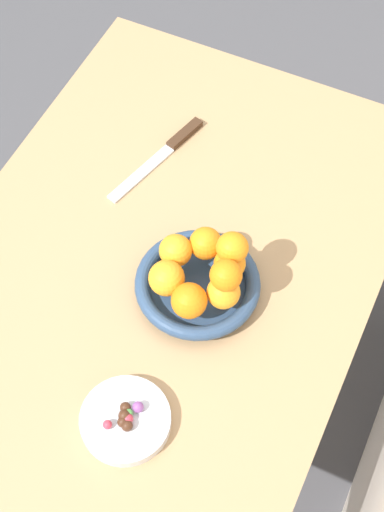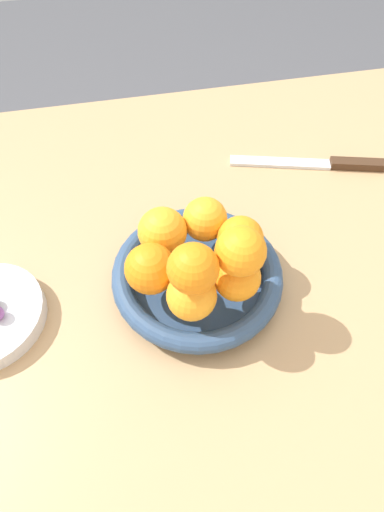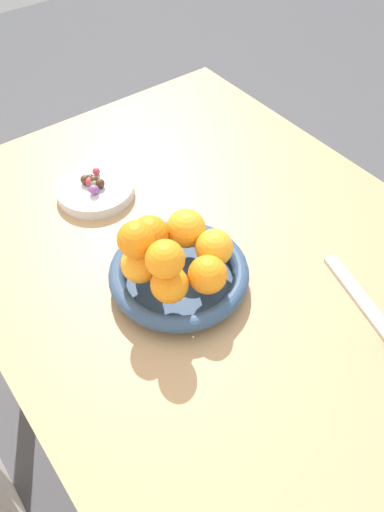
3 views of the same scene
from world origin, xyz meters
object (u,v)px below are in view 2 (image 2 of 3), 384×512
(fruit_bowl, at_px, (197,275))
(orange_2, at_px, (162,231))
(orange_4, at_px, (192,296))
(orange_5, at_px, (237,278))
(orange_0, at_px, (240,239))
(orange_1, at_px, (202,220))
(orange_3, at_px, (150,269))
(dining_table, at_px, (198,268))
(orange_7, at_px, (193,268))
(knife, at_px, (320,163))
(orange_6, at_px, (241,251))

(fruit_bowl, bearing_deg, orange_2, -48.74)
(orange_4, distance_m, orange_5, 0.06)
(orange_0, relative_size, orange_1, 1.00)
(fruit_bowl, bearing_deg, orange_3, 11.26)
(dining_table, distance_m, orange_3, 0.20)
(fruit_bowl, bearing_deg, orange_7, 72.74)
(orange_2, relative_size, orange_5, 1.12)
(dining_table, bearing_deg, knife, -155.75)
(orange_1, xyz_separation_m, orange_3, (0.08, 0.06, 0.00))
(orange_4, bearing_deg, fruit_bowl, -108.74)
(orange_1, relative_size, orange_5, 1.05)
(orange_0, bearing_deg, orange_1, -46.20)
(dining_table, xyz_separation_m, orange_6, (-0.01, 0.13, 0.21))
(orange_7, height_order, knife, orange_7)
(orange_2, xyz_separation_m, knife, (-0.29, -0.15, -0.07))
(fruit_bowl, xyz_separation_m, orange_5, (-0.04, 0.04, 0.05))
(orange_0, relative_size, orange_2, 0.93)
(orange_5, relative_size, knife, 0.22)
(orange_7, bearing_deg, orange_4, -62.45)
(fruit_bowl, distance_m, orange_0, 0.08)
(orange_0, xyz_separation_m, knife, (-0.20, -0.18, -0.06))
(orange_2, distance_m, orange_7, 0.11)
(orange_3, relative_size, orange_6, 1.12)
(orange_0, height_order, orange_1, same)
(dining_table, distance_m, fruit_bowl, 0.14)
(orange_5, xyz_separation_m, orange_6, (0.00, 0.00, 0.06))
(orange_4, bearing_deg, orange_7, 117.55)
(dining_table, bearing_deg, orange_4, 74.14)
(orange_3, distance_m, orange_4, 0.06)
(dining_table, relative_size, knife, 4.30)
(fruit_bowl, xyz_separation_m, orange_1, (-0.02, -0.05, 0.05))
(orange_6, bearing_deg, orange_4, 10.58)
(dining_table, relative_size, fruit_bowl, 4.95)
(dining_table, height_order, fruit_bowl, fruit_bowl)
(orange_1, height_order, orange_4, same)
(orange_3, distance_m, knife, 0.38)
(orange_4, height_order, orange_5, orange_4)
(orange_5, bearing_deg, dining_table, -82.71)
(fruit_bowl, distance_m, knife, 0.32)
(orange_5, bearing_deg, orange_2, -48.74)
(orange_5, bearing_deg, knife, -132.99)
(orange_4, bearing_deg, knife, -138.00)
(orange_0, relative_size, orange_3, 0.95)
(orange_6, bearing_deg, dining_table, -83.91)
(fruit_bowl, distance_m, orange_1, 0.07)
(fruit_bowl, bearing_deg, knife, -143.23)
(orange_3, xyz_separation_m, orange_4, (-0.04, 0.04, -0.00))
(orange_5, bearing_deg, fruit_bowl, -48.74)
(knife, bearing_deg, orange_5, 47.01)
(orange_4, relative_size, knife, 0.23)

